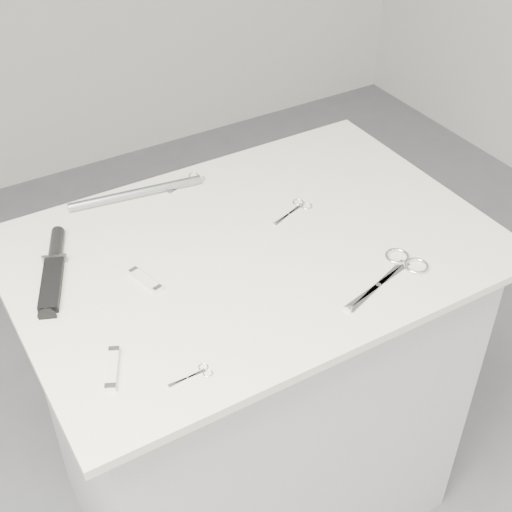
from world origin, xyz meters
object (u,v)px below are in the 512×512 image
embroidery_scissors_a (296,209)px  metal_rail (136,193)px  plinth (254,393)px  sheathed_knife (54,265)px  pocket_knife_a (112,368)px  large_shears (397,270)px  embroidery_scissors_b (190,181)px  tiny_scissors (196,374)px  pocket_knife_b (145,280)px

embroidery_scissors_a → metal_rail: metal_rail is taller
plinth → sheathed_knife: sheathed_knife is taller
sheathed_knife → plinth: bearing=-87.0°
pocket_knife_a → metal_rail: (0.25, 0.47, 0.00)m
large_shears → metal_rail: 0.62m
embroidery_scissors_b → tiny_scissors: same height
metal_rail → pocket_knife_a: bearing=-117.5°
embroidery_scissors_a → metal_rail: bearing=121.9°
pocket_knife_b → metal_rail: 0.31m
tiny_scissors → sheathed_knife: bearing=105.5°
large_shears → tiny_scissors: (-0.47, -0.04, -0.00)m
embroidery_scissors_b → metal_rail: size_ratio=0.34×
tiny_scissors → pocket_knife_b: pocket_knife_b is taller
pocket_knife_b → plinth: bearing=-105.2°
large_shears → embroidery_scissors_a: large_shears is taller
pocket_knife_a → pocket_knife_b: 0.23m
plinth → tiny_scissors: tiny_scissors is taller
sheathed_knife → metal_rail: size_ratio=0.79×
plinth → large_shears: bearing=-46.9°
plinth → embroidery_scissors_b: embroidery_scissors_b is taller
pocket_knife_a → metal_rail: metal_rail is taller
pocket_knife_b → metal_rail: size_ratio=0.29×
embroidery_scissors_b → pocket_knife_b: pocket_knife_b is taller
plinth → metal_rail: metal_rail is taller
embroidery_scissors_b → metal_rail: (-0.14, 0.00, 0.01)m
tiny_scissors → sheathed_knife: (-0.12, 0.40, 0.01)m
pocket_knife_a → pocket_knife_b: bearing=-11.6°
embroidery_scissors_b → pocket_knife_a: (-0.38, -0.47, 0.00)m
embroidery_scissors_a → metal_rail: size_ratio=0.37×
tiny_scissors → pocket_knife_a: pocket_knife_a is taller
large_shears → pocket_knife_b: size_ratio=2.54×
large_shears → embroidery_scissors_b: (-0.21, 0.51, -0.00)m
sheathed_knife → metal_rail: 0.29m
plinth → embroidery_scissors_a: size_ratio=7.78×
embroidery_scissors_a → metal_rail: (-0.29, 0.23, 0.01)m
sheathed_knife → pocket_knife_a: size_ratio=2.57×
large_shears → sheathed_knife: 0.69m
embroidery_scissors_b → pocket_knife_a: bearing=-148.2°
large_shears → embroidery_scissors_a: (-0.06, 0.28, -0.00)m
embroidery_scissors_a → sheathed_knife: size_ratio=0.47×
large_shears → metal_rail: metal_rail is taller
sheathed_knife → pocket_knife_a: sheathed_knife is taller
embroidery_scissors_b → pocket_knife_b: size_ratio=1.19×
sheathed_knife → embroidery_scissors_a: bearing=-75.1°
pocket_knife_a → pocket_knife_b: same height
plinth → pocket_knife_a: (-0.39, -0.18, 0.48)m
embroidery_scissors_b → sheathed_knife: 0.41m
large_shears → embroidery_scissors_a: bearing=84.6°
embroidery_scissors_a → embroidery_scissors_b: same height
embroidery_scissors_a → pocket_knife_b: size_ratio=1.30×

